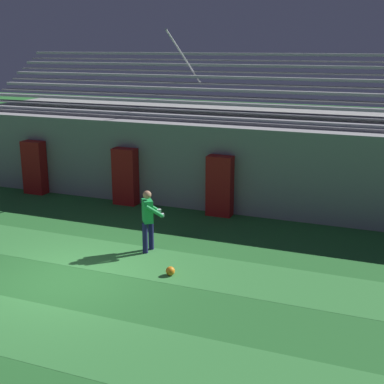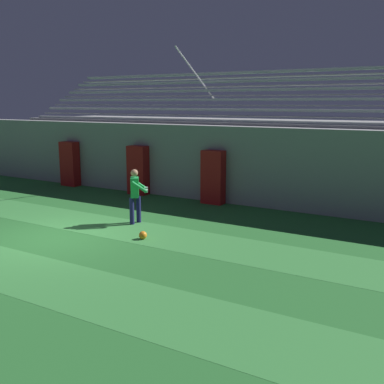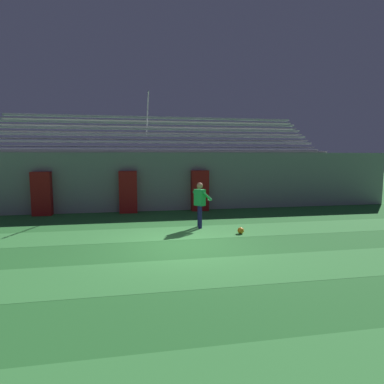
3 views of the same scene
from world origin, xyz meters
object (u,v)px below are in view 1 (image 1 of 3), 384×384
padding_pillar_gate_left (125,177)px  soccer_ball (170,271)px  padding_pillar_far_left (35,167)px  padding_pillar_gate_right (220,186)px  goalkeeper (148,217)px

padding_pillar_gate_left → soccer_ball: size_ratio=8.84×
padding_pillar_far_left → padding_pillar_gate_left: bearing=0.0°
padding_pillar_gate_right → goalkeeper: size_ratio=1.16×
padding_pillar_far_left → goalkeeper: (6.42, -3.63, -0.02)m
padding_pillar_far_left → padding_pillar_gate_right: bearing=0.0°
padding_pillar_gate_right → soccer_ball: 4.94m
padding_pillar_gate_left → soccer_ball: padding_pillar_gate_left is taller
goalkeeper → padding_pillar_far_left: bearing=150.5°
padding_pillar_gate_left → soccer_ball: 6.23m
padding_pillar_gate_left → padding_pillar_gate_right: 3.40m
padding_pillar_gate_left → padding_pillar_gate_right: same height
padding_pillar_gate_right → padding_pillar_gate_left: bearing=180.0°
padding_pillar_gate_left → padding_pillar_far_left: (-3.76, 0.00, 0.00)m
padding_pillar_far_left → goalkeeper: bearing=-29.5°
soccer_ball → padding_pillar_gate_left: bearing=128.2°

